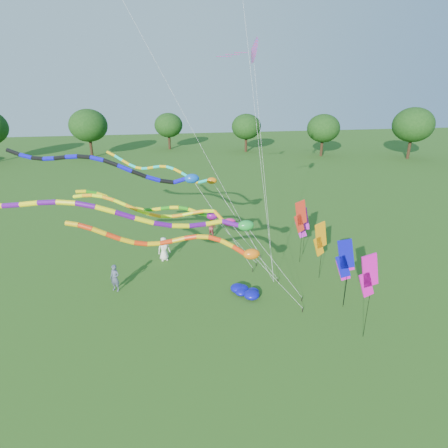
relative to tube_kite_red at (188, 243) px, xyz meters
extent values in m
plane|color=#215115|center=(3.21, -2.14, -4.36)|extent=(160.00, 160.00, 0.00)
cylinder|color=#382314|center=(41.21, 39.86, -2.85)|extent=(0.50, 0.50, 3.02)
ellipsoid|color=#13380F|center=(41.21, 39.86, 1.10)|extent=(6.38, 6.38, 5.43)
cylinder|color=#382314|center=(29.14, 48.45, -3.10)|extent=(0.50, 0.50, 2.53)
ellipsoid|color=#13380F|center=(29.14, 48.45, 0.21)|extent=(5.35, 5.35, 4.55)
cylinder|color=#382314|center=(14.92, 52.28, -2.79)|extent=(0.50, 0.50, 3.15)
ellipsoid|color=#13380F|center=(14.92, 52.28, 1.32)|extent=(6.64, 6.64, 5.65)
cylinder|color=#382314|center=(0.39, 54.39, -2.86)|extent=(0.50, 0.50, 3.00)
ellipsoid|color=#13380F|center=(0.39, 54.39, 1.05)|extent=(6.33, 6.33, 5.38)
cylinder|color=#382314|center=(-14.61, 53.17, -2.63)|extent=(0.50, 0.50, 3.47)
ellipsoid|color=#13380F|center=(-14.61, 53.17, 1.89)|extent=(7.32, 7.32, 6.22)
cylinder|color=black|center=(6.54, -1.35, -4.21)|extent=(0.05, 0.05, 0.30)
cylinder|color=silver|center=(5.01, -1.05, -2.33)|extent=(0.02, 0.02, 4.70)
ellipsoid|color=orange|center=(3.48, -0.74, -0.58)|extent=(0.96, 0.62, 0.62)
cylinder|color=red|center=(2.81, -0.51, -0.39)|extent=(0.28, 0.28, 0.81)
cylinder|color=#E2A90B|center=(2.17, -0.20, -0.07)|extent=(0.28, 0.28, 0.77)
cylinder|color=red|center=(1.52, 0.08, 0.14)|extent=(0.28, 0.28, 0.72)
cylinder|color=#E2A90B|center=(0.86, 0.31, 0.21)|extent=(0.28, 0.28, 0.69)
cylinder|color=red|center=(0.19, 0.47, 0.15)|extent=(0.28, 0.28, 0.70)
cylinder|color=#E2A90B|center=(-0.50, 0.56, 0.02)|extent=(0.28, 0.28, 0.71)
cylinder|color=red|center=(-1.20, 0.59, -0.10)|extent=(0.28, 0.28, 0.71)
cylinder|color=#E2A90B|center=(-1.91, 0.57, -0.14)|extent=(0.28, 0.28, 0.71)
cylinder|color=red|center=(-2.62, 0.53, -0.04)|extent=(0.28, 0.28, 0.74)
cylinder|color=#E2A90B|center=(-3.34, 0.47, 0.19)|extent=(0.28, 0.28, 0.78)
cylinder|color=red|center=(-4.05, 0.44, 0.52)|extent=(0.28, 0.28, 0.80)
cylinder|color=#E2A90B|center=(-4.76, 0.44, 0.86)|extent=(0.28, 0.28, 0.78)
cylinder|color=red|center=(-5.45, 0.50, 1.15)|extent=(0.28, 0.28, 0.73)
cylinder|color=#E2A90B|center=(-6.13, 0.63, 1.32)|extent=(0.28, 0.28, 0.70)
cylinder|color=black|center=(6.11, 2.26, -4.21)|extent=(0.05, 0.05, 0.30)
cylinder|color=silver|center=(4.51, 2.67, -2.08)|extent=(0.02, 0.02, 5.19)
ellipsoid|color=#DE186C|center=(2.91, 3.08, -0.08)|extent=(0.82, 0.53, 0.53)
cylinder|color=#FF980D|center=(2.30, 3.51, 0.19)|extent=(0.24, 0.24, 1.03)
cylinder|color=#E7FF0D|center=(1.69, 3.95, 0.45)|extent=(0.24, 0.24, 0.70)
cylinder|color=#FF980D|center=(1.01, 4.11, 0.38)|extent=(0.24, 0.24, 0.71)
cylinder|color=#E7FF0D|center=(0.31, 4.21, 0.25)|extent=(0.24, 0.24, 0.72)
cylinder|color=#FF980D|center=(-0.40, 4.25, 0.14)|extent=(0.24, 0.24, 0.72)
cylinder|color=#E7FF0D|center=(-1.12, 4.26, 0.14)|extent=(0.24, 0.24, 0.73)
cylinder|color=#FF980D|center=(-1.85, 4.25, 0.27)|extent=(0.24, 0.24, 0.75)
cylinder|color=#E7FF0D|center=(-2.57, 4.24, 0.53)|extent=(0.24, 0.24, 0.79)
cylinder|color=#FF980D|center=(-3.29, 4.26, 0.87)|extent=(0.24, 0.24, 0.80)
cylinder|color=#E7FF0D|center=(-3.99, 4.33, 1.22)|extent=(0.24, 0.24, 0.77)
cylinder|color=#FF980D|center=(-4.68, 4.46, 1.49)|extent=(0.24, 0.24, 0.73)
cylinder|color=#E7FF0D|center=(-5.35, 4.66, 1.62)|extent=(0.24, 0.24, 0.70)
cylinder|color=#FF980D|center=(-6.00, 4.92, 1.62)|extent=(0.24, 0.24, 0.71)
cylinder|color=#E7FF0D|center=(-6.64, 5.24, 1.50)|extent=(0.24, 0.24, 0.74)
cylinder|color=black|center=(6.91, -0.22, -4.21)|extent=(0.05, 0.05, 0.30)
cylinder|color=silver|center=(5.09, -0.14, -1.60)|extent=(0.02, 0.02, 6.16)
ellipsoid|color=#1B942E|center=(3.27, -0.06, 0.89)|extent=(0.94, 0.60, 0.60)
cylinder|color=#550B7F|center=(2.46, 0.21, 0.96)|extent=(0.27, 0.27, 1.06)
cylinder|color=yellow|center=(1.53, 0.41, 0.99)|extent=(0.27, 0.27, 0.96)
cylinder|color=#550B7F|center=(0.57, 0.30, 0.95)|extent=(0.27, 0.27, 0.96)
cylinder|color=yellow|center=(-0.38, 0.16, 1.02)|extent=(0.27, 0.27, 0.98)
cylinder|color=#550B7F|center=(-1.33, 0.01, 1.23)|extent=(0.27, 0.27, 1.00)
cylinder|color=yellow|center=(-2.29, -0.12, 1.56)|extent=(0.27, 0.27, 1.03)
cylinder|color=#550B7F|center=(-3.24, -0.21, 1.95)|extent=(0.27, 0.27, 1.04)
cylinder|color=yellow|center=(-4.19, -0.24, 2.33)|extent=(0.27, 0.27, 1.01)
cylinder|color=#550B7F|center=(-5.13, -0.21, 2.61)|extent=(0.27, 0.27, 0.97)
cylinder|color=yellow|center=(-6.08, -0.10, 2.75)|extent=(0.27, 0.27, 0.95)
cylinder|color=#550B7F|center=(-7.02, 0.06, 2.76)|extent=(0.27, 0.27, 0.96)
cylinder|color=yellow|center=(-7.95, 0.27, 2.67)|extent=(0.27, 0.27, 0.97)
cylinder|color=#550B7F|center=(-8.89, 0.51, 2.56)|extent=(0.27, 0.27, 0.97)
cylinder|color=black|center=(4.79, 3.98, -4.21)|extent=(0.05, 0.05, 0.30)
cylinder|color=silver|center=(2.74, 4.42, -0.81)|extent=(0.02, 0.02, 7.77)
ellipsoid|color=#0C47B0|center=(0.69, 4.86, 2.46)|extent=(0.97, 0.62, 0.62)
cylinder|color=#100CCA|center=(-0.07, 5.05, 2.32)|extent=(0.28, 0.28, 0.91)
cylinder|color=black|center=(-0.93, 5.15, 2.25)|extent=(0.28, 0.28, 0.90)
cylinder|color=#100CCA|center=(-1.82, 5.15, 2.48)|extent=(0.28, 0.28, 0.93)
cylinder|color=black|center=(-2.70, 5.18, 2.83)|extent=(0.28, 0.28, 0.96)
cylinder|color=#100CCA|center=(-3.57, 5.26, 3.22)|extent=(0.28, 0.28, 0.95)
cylinder|color=black|center=(-4.42, 5.40, 3.57)|extent=(0.28, 0.28, 0.92)
cylinder|color=#100CCA|center=(-5.26, 5.61, 3.81)|extent=(0.28, 0.28, 0.89)
cylinder|color=black|center=(-6.09, 5.88, 3.92)|extent=(0.28, 0.28, 0.87)
cylinder|color=#100CCA|center=(-6.90, 6.20, 3.89)|extent=(0.28, 0.28, 0.89)
cylinder|color=black|center=(-7.71, 6.56, 3.78)|extent=(0.28, 0.28, 0.90)
cylinder|color=#100CCA|center=(-8.52, 6.93, 3.67)|extent=(0.28, 0.28, 0.89)
cylinder|color=black|center=(-9.33, 7.29, 3.64)|extent=(0.28, 0.28, 0.88)
cylinder|color=#100CCA|center=(-10.14, 7.61, 3.75)|extent=(0.28, 0.28, 0.89)
cylinder|color=black|center=(-10.97, 7.88, 3.99)|extent=(0.28, 0.28, 0.92)
cylinder|color=black|center=(5.89, 6.06, -4.21)|extent=(0.05, 0.05, 0.30)
cylinder|color=silver|center=(4.13, 6.87, -1.28)|extent=(0.02, 0.02, 6.80)
ellipsoid|color=orange|center=(2.38, 7.69, 1.52)|extent=(0.77, 0.49, 0.49)
cylinder|color=#0CD6BF|center=(1.71, 7.78, 1.46)|extent=(0.22, 0.22, 0.74)
cylinder|color=#F1B20C|center=(1.05, 7.80, 1.58)|extent=(0.22, 0.22, 0.71)
cylinder|color=#0CD6BF|center=(0.47, 7.99, 1.93)|extent=(0.22, 0.22, 0.70)
cylinder|color=#F1B20C|center=(-0.09, 8.24, 2.23)|extent=(0.22, 0.22, 0.66)
cylinder|color=#0CD6BF|center=(-0.61, 8.55, 2.41)|extent=(0.22, 0.22, 0.62)
cylinder|color=#F1B20C|center=(-1.11, 8.91, 2.44)|extent=(0.22, 0.22, 0.63)
cylinder|color=#0CD6BF|center=(-1.59, 9.32, 2.35)|extent=(0.22, 0.22, 0.65)
cylinder|color=#F1B20C|center=(-2.06, 9.75, 2.20)|extent=(0.22, 0.22, 0.66)
cylinder|color=#0CD6BF|center=(-2.53, 10.18, 2.07)|extent=(0.22, 0.22, 0.64)
cylinder|color=#F1B20C|center=(-3.02, 10.58, 2.03)|extent=(0.22, 0.22, 0.62)
cylinder|color=#0CD6BF|center=(-3.52, 10.94, 2.13)|extent=(0.22, 0.22, 0.64)
cylinder|color=#F1B20C|center=(-4.04, 11.25, 2.36)|extent=(0.22, 0.22, 0.67)
cylinder|color=#0CD6BF|center=(-4.60, 11.50, 2.68)|extent=(0.22, 0.22, 0.70)
cylinder|color=#F1B20C|center=(-5.18, 11.68, 3.01)|extent=(0.22, 0.22, 0.69)
cylinder|color=black|center=(5.23, 4.77, -4.21)|extent=(0.05, 0.05, 0.30)
cylinder|color=silver|center=(3.65, 5.01, -2.22)|extent=(0.02, 0.02, 4.91)
ellipsoid|color=#790B7E|center=(2.07, 5.26, -0.36)|extent=(0.87, 0.56, 0.56)
cylinder|color=#228912|center=(1.37, 5.09, -0.14)|extent=(0.25, 0.25, 0.94)
cylinder|color=yellow|center=(0.70, 4.95, 0.19)|extent=(0.25, 0.25, 0.68)
cylinder|color=#228912|center=(0.09, 5.14, 0.34)|extent=(0.25, 0.25, 0.65)
cylinder|color=yellow|center=(-0.52, 5.38, 0.35)|extent=(0.25, 0.25, 0.66)
cylinder|color=#228912|center=(-1.12, 5.66, 0.25)|extent=(0.25, 0.25, 0.68)
cylinder|color=yellow|center=(-1.72, 5.94, 0.10)|extent=(0.25, 0.25, 0.68)
cylinder|color=#228912|center=(-2.32, 6.22, -0.01)|extent=(0.25, 0.25, 0.66)
cylinder|color=yellow|center=(-2.93, 6.46, -0.01)|extent=(0.25, 0.25, 0.65)
cylinder|color=#228912|center=(-3.55, 6.64, 0.13)|extent=(0.25, 0.25, 0.67)
cylinder|color=yellow|center=(-4.17, 6.76, 0.40)|extent=(0.25, 0.25, 0.71)
cylinder|color=#228912|center=(-4.81, 6.82, 0.74)|extent=(0.25, 0.25, 0.73)
cylinder|color=yellow|center=(-5.46, 6.80, 1.06)|extent=(0.25, 0.25, 0.72)
cylinder|color=#228912|center=(-6.11, 6.75, 1.30)|extent=(0.25, 0.25, 0.68)
cylinder|color=yellow|center=(-6.77, 6.66, 1.40)|extent=(0.25, 0.25, 0.67)
cylinder|color=black|center=(5.71, 1.86, -4.21)|extent=(0.04, 0.04, 0.30)
cylinder|color=silver|center=(4.64, 3.69, 6.08)|extent=(0.01, 0.01, 20.73)
cylinder|color=black|center=(5.71, 1.86, -4.21)|extent=(0.04, 0.04, 0.30)
cylinder|color=silver|center=(0.19, 1.41, 6.70)|extent=(0.01, 0.01, 24.22)
cylinder|color=black|center=(5.71, 1.86, -4.21)|extent=(0.04, 0.04, 0.30)
cylinder|color=silver|center=(5.19, 3.54, 3.08)|extent=(0.01, 0.01, 14.71)
cone|color=purple|center=(4.67, 5.22, 10.22)|extent=(1.44, 1.58, 1.72)
cube|color=purple|center=(3.97, 5.22, 10.07)|extent=(0.90, 0.12, 0.04)
cube|color=purple|center=(3.42, 5.22, 9.95)|extent=(0.90, 0.12, 0.04)
cube|color=purple|center=(2.87, 5.22, 9.83)|extent=(0.90, 0.12, 0.04)
cylinder|color=black|center=(8.97, -4.02, -2.05)|extent=(0.02, 0.02, 4.64)
cube|color=#DF0CA1|center=(8.76, -4.03, -0.33)|extent=(1.16, 0.14, 1.93)
cube|color=#DF0CA1|center=(8.68, -4.03, -1.13)|extent=(1.01, 0.14, 1.51)
cylinder|color=black|center=(9.40, 6.24, -2.60)|extent=(0.02, 0.02, 3.52)
cube|color=#C51AC5|center=(9.18, 6.27, -1.44)|extent=(1.16, 0.22, 1.93)
cube|color=#C51AC5|center=(9.10, 6.28, -2.24)|extent=(1.01, 0.20, 1.51)
cylinder|color=black|center=(9.14, 2.39, -2.42)|extent=(0.02, 0.02, 3.89)
cube|color=orange|center=(8.93, 2.32, -1.08)|extent=(1.12, 0.44, 1.93)
cube|color=orange|center=(8.85, 2.29, -1.88)|extent=(0.98, 0.39, 1.51)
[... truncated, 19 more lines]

